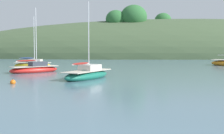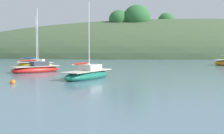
{
  "view_description": "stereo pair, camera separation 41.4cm",
  "coord_description": "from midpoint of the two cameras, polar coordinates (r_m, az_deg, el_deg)",
  "views": [
    {
      "loc": [
        -0.68,
        -6.24,
        3.02
      ],
      "look_at": [
        0.0,
        20.0,
        1.2
      ],
      "focal_mm": 47.36,
      "sensor_mm": 36.0,
      "label": 1
    },
    {
      "loc": [
        -0.26,
        -6.25,
        3.02
      ],
      "look_at": [
        0.0,
        20.0,
        1.2
      ],
      "focal_mm": 47.36,
      "sensor_mm": 36.0,
      "label": 2
    }
  ],
  "objects": [
    {
      "name": "sailboat_red_portside",
      "position": [
        45.13,
        -14.37,
        0.46
      ],
      "size": [
        5.73,
        2.51,
        7.63
      ],
      "color": "gold",
      "rests_on": "ground"
    },
    {
      "name": "sailboat_grey_yawl",
      "position": [
        27.96,
        -4.32,
        -1.44
      ],
      "size": [
        5.1,
        6.65,
        7.46
      ],
      "color": "#196B56",
      "rests_on": "ground"
    },
    {
      "name": "far_shoreline_hill",
      "position": [
        89.38,
        15.99,
        1.91
      ],
      "size": [
        150.0,
        36.0,
        25.21
      ],
      "color": "#425638",
      "rests_on": "ground"
    },
    {
      "name": "mooring_buoy_inner",
      "position": [
        25.35,
        -18.14,
        -2.8
      ],
      "size": [
        0.44,
        0.44,
        0.54
      ],
      "color": "orange",
      "rests_on": "ground"
    },
    {
      "name": "sailboat_navy_dinghy",
      "position": [
        35.99,
        -14.14,
        -0.37
      ],
      "size": [
        5.92,
        5.29,
        7.76
      ],
      "color": "red",
      "rests_on": "ground"
    }
  ]
}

